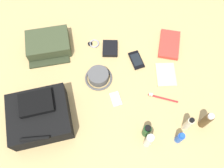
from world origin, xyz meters
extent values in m
cube|color=tan|center=(0.00, 0.00, -0.01)|extent=(2.64, 2.02, 0.02)
cube|color=black|center=(0.39, 0.16, 0.06)|extent=(0.34, 0.31, 0.12)
cube|color=black|center=(0.39, 0.11, 0.14)|extent=(0.18, 0.15, 0.03)
cylinder|color=black|center=(0.39, 0.29, 0.14)|extent=(0.14, 0.02, 0.02)
cube|color=#384228|center=(0.36, -0.30, 0.04)|extent=(0.27, 0.20, 0.08)
cube|color=#2C3520|center=(0.36, -0.20, 0.01)|extent=(0.25, 0.09, 0.01)
cylinder|color=#525252|center=(0.07, -0.06, 0.03)|extent=(0.12, 0.12, 0.05)
torus|color=#525252|center=(0.07, -0.06, 0.01)|extent=(0.16, 0.16, 0.01)
cylinder|color=#473319|center=(-0.46, 0.26, 0.07)|extent=(0.04, 0.04, 0.14)
cylinder|color=silver|center=(-0.46, 0.26, 0.14)|extent=(0.03, 0.03, 0.01)
cylinder|color=beige|center=(-0.37, 0.27, 0.07)|extent=(0.03, 0.03, 0.13)
cylinder|color=black|center=(-0.37, 0.27, 0.14)|extent=(0.02, 0.02, 0.01)
cylinder|color=blue|center=(-0.31, 0.33, 0.05)|extent=(0.03, 0.03, 0.09)
cylinder|color=blue|center=(-0.31, 0.33, 0.10)|extent=(0.03, 0.03, 0.01)
cylinder|color=#19471E|center=(-0.15, 0.28, 0.05)|extent=(0.04, 0.04, 0.10)
cylinder|color=black|center=(-0.15, 0.28, 0.10)|extent=(0.03, 0.03, 0.01)
cylinder|color=white|center=(-0.15, 0.34, 0.08)|extent=(0.04, 0.04, 0.15)
cylinder|color=silver|center=(-0.15, 0.34, 0.16)|extent=(0.03, 0.03, 0.01)
cube|color=red|center=(-0.38, -0.25, 0.01)|extent=(0.17, 0.22, 0.02)
cube|color=white|center=(-0.38, -0.25, 0.01)|extent=(0.16, 0.22, 0.02)
cube|color=black|center=(-0.16, -0.16, 0.01)|extent=(0.09, 0.13, 0.01)
cube|color=black|center=(-0.16, -0.16, 0.01)|extent=(0.07, 0.09, 0.00)
cube|color=#B7B7BC|center=(-0.01, 0.08, 0.01)|extent=(0.07, 0.09, 0.01)
cylinder|color=silver|center=(-0.01, 0.06, 0.01)|extent=(0.03, 0.03, 0.00)
torus|color=#99999E|center=(0.08, -0.30, 0.01)|extent=(0.06, 0.06, 0.01)
cylinder|color=black|center=(0.11, -0.30, 0.01)|extent=(0.03, 0.03, 0.01)
cylinder|color=red|center=(-0.28, 0.10, 0.01)|extent=(0.16, 0.07, 0.01)
cube|color=white|center=(-0.21, 0.07, 0.02)|extent=(0.02, 0.02, 0.01)
cube|color=black|center=(-0.01, -0.25, 0.01)|extent=(0.10, 0.12, 0.02)
cube|color=beige|center=(-0.32, -0.05, 0.01)|extent=(0.12, 0.16, 0.02)
camera|label=1|loc=(0.05, 0.57, 1.30)|focal=39.66mm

